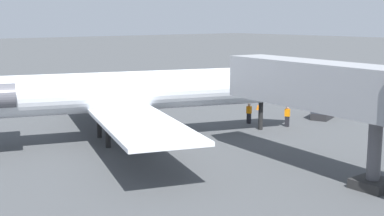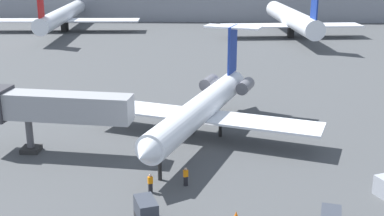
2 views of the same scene
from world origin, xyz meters
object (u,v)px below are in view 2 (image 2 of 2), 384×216
Objects in this scene: ground_crew_marshaller at (150,183)px; traffic_cone_near at (236,214)px; parked_airliner_west_end at (64,15)px; parked_airliner_west_mid at (292,19)px; baggage_tug_trailing at (147,215)px; regional_jet at (203,106)px; ground_crew_loader at (186,177)px; jet_bridge at (47,107)px.

traffic_cone_near is at bearing -29.14° from ground_crew_marshaller.
parked_airliner_west_end is 1.14× the size of parked_airliner_west_mid.
baggage_tug_trailing is 0.10× the size of parked_airliner_west_end.
regional_jet is 14.07m from ground_crew_marshaller.
parked_airliner_west_end is at bearing 116.06° from regional_jet.
ground_crew_marshaller is 91.99m from parked_airliner_west_end.
jet_bridge is at bearing 153.67° from ground_crew_loader.
traffic_cone_near is at bearing -100.94° from parked_airliner_west_mid.
jet_bridge is 18.22m from baggage_tug_trailing.
parked_airliner_west_mid is (23.22, 79.86, 3.49)m from ground_crew_marshaller.
baggage_tug_trailing is (-3.77, -18.41, -2.79)m from regional_jet.
regional_jet is 69.38m from parked_airliner_west_mid.
parked_airliner_west_mid is (34.27, 71.51, -0.49)m from jet_bridge.
baggage_tug_trailing reaches higher than ground_crew_marshaller.
ground_crew_marshaller is 0.04× the size of parked_airliner_west_end.
jet_bridge is 79.30m from parked_airliner_west_mid.
baggage_tug_trailing is 97.07m from parked_airliner_west_end.
parked_airliner_west_end is (-38.64, 90.24, 3.83)m from traffic_cone_near.
ground_crew_marshaller and ground_crew_loader have the same top height.
ground_crew_marshaller is 0.40× the size of baggage_tug_trailing.
ground_crew_marshaller is at bearing 150.86° from traffic_cone_near.
ground_crew_loader is at bearing -67.87° from parked_airliner_west_end.
parked_airliner_west_mid is (22.83, 85.11, 3.51)m from baggage_tug_trailing.
regional_jet is at bearing 17.55° from jet_bridge.
regional_jet is at bearing -105.94° from parked_airliner_west_mid.
baggage_tug_trailing is at bearing -85.75° from ground_crew_marshaller.
ground_crew_marshaller is 1.00× the size of ground_crew_loader.
traffic_cone_near is (7.02, -3.92, -0.58)m from ground_crew_marshaller.
traffic_cone_near is (6.63, 1.34, -0.56)m from baggage_tug_trailing.
regional_jet reaches higher than baggage_tug_trailing.
ground_crew_loader is 7.15m from baggage_tug_trailing.
traffic_cone_near is (4.13, -5.35, -0.58)m from ground_crew_loader.
parked_airliner_west_mid is at bearing 79.06° from traffic_cone_near.
jet_bridge is at bearing -115.61° from parked_airliner_west_mid.
jet_bridge is at bearing 145.86° from traffic_cone_near.
jet_bridge is (-15.22, -4.81, 1.20)m from regional_jet.
ground_crew_loader is 0.04× the size of parked_airliner_west_end.
parked_airliner_west_mid is (16.19, 83.77, 4.07)m from traffic_cone_near.
ground_crew_marshaller is at bearing -107.55° from regional_jet.
ground_crew_marshaller is at bearing 94.25° from baggage_tug_trailing.
baggage_tug_trailing reaches higher than traffic_cone_near.
parked_airliner_west_end reaches higher than jet_bridge.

